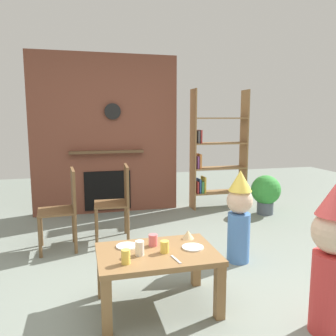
{
  "coord_description": "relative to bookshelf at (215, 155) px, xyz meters",
  "views": [
    {
      "loc": [
        -0.64,
        -2.68,
        1.46
      ],
      "look_at": [
        0.15,
        0.4,
        0.99
      ],
      "focal_mm": 36.35,
      "sensor_mm": 36.0,
      "label": 1
    }
  ],
  "objects": [
    {
      "name": "paper_cup_far_left",
      "position": [
        -1.82,
        -2.84,
        -0.36
      ],
      "size": [
        0.06,
        0.06,
        0.1
      ],
      "primitive_type": "cylinder",
      "color": "#F2CC4C",
      "rests_on": "coffee_table"
    },
    {
      "name": "dining_chair_middle",
      "position": [
        -1.68,
        -1.1,
        -0.35
      ],
      "size": [
        0.42,
        0.42,
        0.9
      ],
      "rotation": [
        0.0,
        0.0,
        3.09
      ],
      "color": "brown",
      "rests_on": "ground_plane"
    },
    {
      "name": "coffee_table",
      "position": [
        -1.56,
        -2.68,
        -0.49
      ],
      "size": [
        0.9,
        0.61,
        0.45
      ],
      "color": "olive",
      "rests_on": "ground_plane"
    },
    {
      "name": "paper_cup_near_right",
      "position": [
        -1.51,
        -2.71,
        -0.36
      ],
      "size": [
        0.07,
        0.07,
        0.09
      ],
      "primitive_type": "cylinder",
      "color": "#F2CC4C",
      "rests_on": "coffee_table"
    },
    {
      "name": "bookshelf",
      "position": [
        0.0,
        0.0,
        0.0
      ],
      "size": [
        0.9,
        0.28,
        1.9
      ],
      "color": "olive",
      "rests_on": "ground_plane"
    },
    {
      "name": "brick_fireplace_feature",
      "position": [
        -1.72,
        0.2,
        0.33
      ],
      "size": [
        2.2,
        0.28,
        2.4
      ],
      "color": "brown",
      "rests_on": "ground_plane"
    },
    {
      "name": "birthday_cake_slice",
      "position": [
        -1.25,
        -2.46,
        -0.37
      ],
      "size": [
        0.1,
        0.1,
        0.07
      ],
      "primitive_type": "cone",
      "color": "#EAC68C",
      "rests_on": "coffee_table"
    },
    {
      "name": "ground_plane",
      "position": [
        -1.45,
        -2.4,
        -0.86
      ],
      "size": [
        12.0,
        12.0,
        0.0
      ],
      "primitive_type": "plane",
      "color": "gray"
    },
    {
      "name": "paper_plate_rear",
      "position": [
        -1.28,
        -2.68,
        -0.4
      ],
      "size": [
        0.17,
        0.17,
        0.01
      ],
      "primitive_type": "cylinder",
      "color": "white",
      "rests_on": "coffee_table"
    },
    {
      "name": "table_fork",
      "position": [
        -1.47,
        -2.86,
        -0.4
      ],
      "size": [
        0.04,
        0.15,
        0.01
      ],
      "primitive_type": "cube",
      "rotation": [
        0.0,
        0.0,
        1.75
      ],
      "color": "silver",
      "rests_on": "coffee_table"
    },
    {
      "name": "dining_chair_left",
      "position": [
        -2.29,
        -1.26,
        -0.35
      ],
      "size": [
        0.43,
        0.43,
        0.9
      ],
      "rotation": [
        0.0,
        0.0,
        3.22
      ],
      "color": "brown",
      "rests_on": "ground_plane"
    },
    {
      "name": "paper_cup_near_left",
      "position": [
        -1.7,
        -2.71,
        -0.35
      ],
      "size": [
        0.07,
        0.07,
        0.11
      ],
      "primitive_type": "cylinder",
      "color": "silver",
      "rests_on": "coffee_table"
    },
    {
      "name": "child_in_pink",
      "position": [
        -0.57,
        -2.05,
        -0.36
      ],
      "size": [
        0.26,
        0.26,
        0.94
      ],
      "rotation": [
        0.0,
        0.0,
        -2.58
      ],
      "color": "#4C7FC6",
      "rests_on": "ground_plane"
    },
    {
      "name": "child_with_cone_hat",
      "position": [
        -0.5,
        -3.28,
        -0.3
      ],
      "size": [
        0.29,
        0.29,
        1.06
      ],
      "rotation": [
        0.0,
        0.0,
        2.63
      ],
      "color": "#D13838",
      "rests_on": "ground_plane"
    },
    {
      "name": "paper_plate_front",
      "position": [
        -1.77,
        -2.53,
        -0.4
      ],
      "size": [
        0.17,
        0.17,
        0.01
      ],
      "primitive_type": "cylinder",
      "color": "white",
      "rests_on": "coffee_table"
    },
    {
      "name": "paper_cup_center",
      "position": [
        -1.57,
        -2.55,
        -0.36
      ],
      "size": [
        0.07,
        0.07,
        0.09
      ],
      "primitive_type": "cylinder",
      "color": "#E5666B",
      "rests_on": "coffee_table"
    },
    {
      "name": "potted_plant_tall",
      "position": [
        0.6,
        -0.57,
        -0.52
      ],
      "size": [
        0.44,
        0.44,
        0.6
      ],
      "color": "#4C5660",
      "rests_on": "ground_plane"
    }
  ]
}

